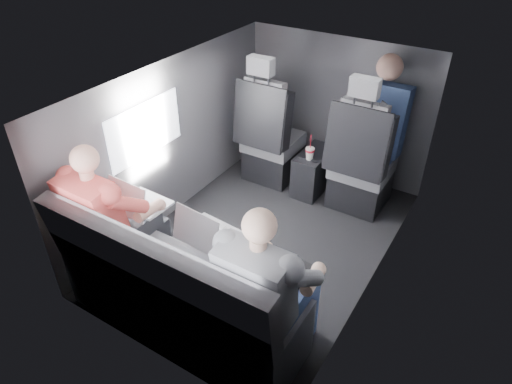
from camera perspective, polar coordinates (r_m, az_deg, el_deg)
The scene contains 19 objects.
floor at distance 3.78m, azimuth 1.14°, elevation -5.96°, with size 2.60×2.60×0.00m, color black.
ceiling at distance 3.09m, azimuth 1.42°, elevation 13.55°, with size 2.60×2.60×0.00m, color #B2B2AD.
panel_left at distance 3.86m, azimuth -10.38°, elevation 6.41°, with size 0.02×2.60×1.35m, color #56565B.
panel_right at distance 3.11m, azimuth 15.70°, elevation -1.85°, with size 0.02×2.60×1.35m, color #56565B.
panel_front at distance 4.43m, azimuth 10.01°, elevation 10.23°, with size 1.80×0.02×1.35m, color #56565B.
panel_back at distance 2.58m, azimuth -13.86°, elevation -10.18°, with size 1.80×0.02×1.35m, color #56565B.
side_window at distance 3.56m, azimuth -13.64°, elevation 7.56°, with size 0.02×0.75×0.42m, color white.
seatbelt at distance 3.71m, azimuth 12.72°, elevation 7.07°, with size 0.05×0.01×0.65m, color black.
front_seat_left at distance 4.35m, azimuth 1.76°, elevation 6.24°, with size 0.52×0.58×1.26m.
front_seat_right at distance 4.04m, azimuth 12.88°, elevation 2.94°, with size 0.52×0.58×1.26m.
center_console at distance 4.30m, azimuth 7.17°, elevation 2.58°, with size 0.24×0.48×0.41m.
rear_bench at distance 2.95m, azimuth -9.67°, elevation -12.63°, with size 1.60×0.57×0.92m.
soda_cup at distance 4.07m, azimuth 6.74°, elevation 4.86°, with size 0.08×0.08×0.24m.
laptop_white at distance 3.22m, azimuth -14.51°, elevation -1.17°, with size 0.35×0.33×0.25m.
laptop_silver at distance 2.88m, azimuth -6.29°, elevation -4.88°, with size 0.37×0.34×0.25m.
laptop_black at distance 2.62m, azimuth 2.73°, elevation -9.33°, with size 0.38×0.35×0.25m.
passenger_rear_left at distance 3.14m, azimuth -17.46°, elevation -3.05°, with size 0.49×0.61×1.20m.
passenger_rear_right at distance 2.53m, azimuth 1.63°, elevation -11.80°, with size 0.49×0.61×1.20m.
passenger_front_right at distance 4.08m, azimuth 15.34°, elevation 8.69°, with size 0.43×0.43×0.90m.
Camera 1 is at (1.46, -2.50, 2.44)m, focal length 32.00 mm.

